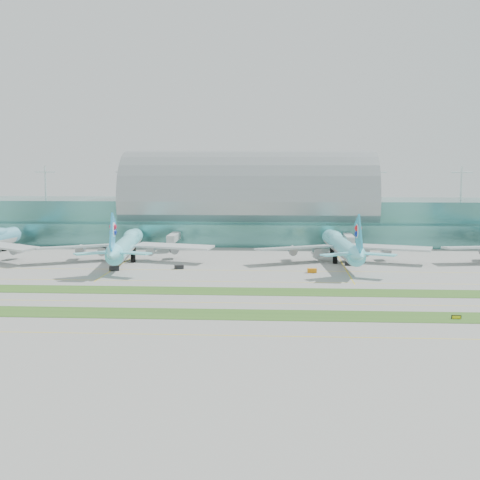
# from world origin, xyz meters

# --- Properties ---
(ground) EXTENTS (700.00, 700.00, 0.00)m
(ground) POSITION_xyz_m (0.00, 0.00, 0.00)
(ground) COLOR gray
(ground) RESTS_ON ground
(terminal) EXTENTS (340.00, 69.10, 36.00)m
(terminal) POSITION_xyz_m (0.01, 128.79, 14.23)
(terminal) COLOR #3D7A75
(terminal) RESTS_ON ground
(grass_strip_near) EXTENTS (420.00, 12.00, 0.08)m
(grass_strip_near) POSITION_xyz_m (0.00, -28.00, 0.04)
(grass_strip_near) COLOR #2D591E
(grass_strip_near) RESTS_ON ground
(grass_strip_far) EXTENTS (420.00, 12.00, 0.08)m
(grass_strip_far) POSITION_xyz_m (0.00, 2.00, 0.04)
(grass_strip_far) COLOR #2D591E
(grass_strip_far) RESTS_ON ground
(taxiline_a) EXTENTS (420.00, 0.35, 0.01)m
(taxiline_a) POSITION_xyz_m (0.00, -48.00, 0.01)
(taxiline_a) COLOR yellow
(taxiline_a) RESTS_ON ground
(taxiline_b) EXTENTS (420.00, 0.35, 0.01)m
(taxiline_b) POSITION_xyz_m (0.00, -14.00, 0.01)
(taxiline_b) COLOR yellow
(taxiline_b) RESTS_ON ground
(taxiline_c) EXTENTS (420.00, 0.35, 0.01)m
(taxiline_c) POSITION_xyz_m (0.00, 18.00, 0.01)
(taxiline_c) COLOR yellow
(taxiline_c) RESTS_ON ground
(taxiline_d) EXTENTS (420.00, 0.35, 0.01)m
(taxiline_d) POSITION_xyz_m (0.00, 40.00, 0.01)
(taxiline_d) COLOR yellow
(taxiline_d) RESTS_ON ground
(airliner_b) EXTENTS (67.85, 77.41, 21.30)m
(airliner_b) POSITION_xyz_m (-44.23, 60.57, 6.57)
(airliner_b) COLOR #71E8F8
(airliner_b) RESTS_ON ground
(airliner_c) EXTENTS (66.88, 76.13, 20.94)m
(airliner_c) POSITION_xyz_m (38.23, 62.70, 6.46)
(airliner_c) COLOR #70E6F7
(airliner_c) RESTS_ON ground
(gse_c) EXTENTS (3.68, 2.33, 1.67)m
(gse_c) POSITION_xyz_m (-43.03, 36.69, 0.84)
(gse_c) COLOR black
(gse_c) RESTS_ON ground
(gse_d) EXTENTS (3.65, 2.34, 1.37)m
(gse_d) POSITION_xyz_m (-21.03, 42.34, 0.68)
(gse_d) COLOR black
(gse_d) RESTS_ON ground
(gse_e) EXTENTS (3.32, 1.73, 1.48)m
(gse_e) POSITION_xyz_m (25.96, 36.80, 0.74)
(gse_e) COLOR orange
(gse_e) RESTS_ON ground
(gse_f) EXTENTS (3.54, 2.02, 1.38)m
(gse_f) POSITION_xyz_m (40.56, 53.82, 0.69)
(gse_f) COLOR black
(gse_f) RESTS_ON ground
(taxiway_sign_east) EXTENTS (2.37, 0.33, 1.00)m
(taxiway_sign_east) POSITION_xyz_m (57.80, -29.45, 0.49)
(taxiway_sign_east) COLOR black
(taxiway_sign_east) RESTS_ON ground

